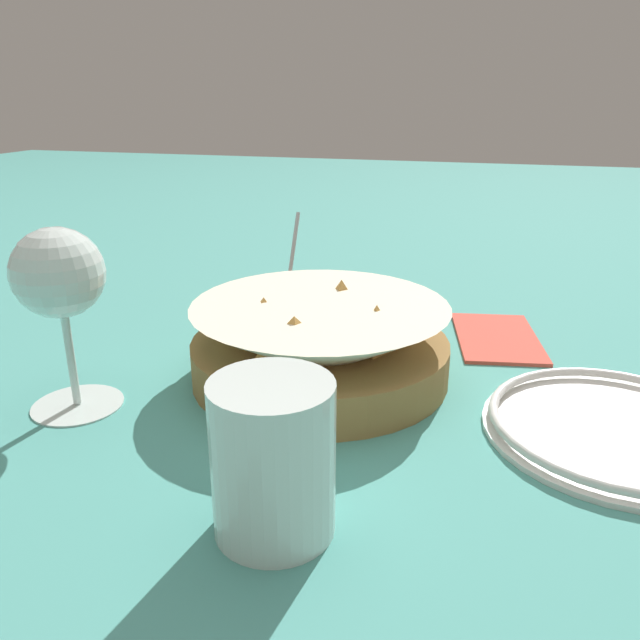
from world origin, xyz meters
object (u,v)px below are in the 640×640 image
(wine_glass, at_px, (59,280))
(beer_mug, at_px, (268,461))
(side_plate, at_px, (617,427))
(food_basket, at_px, (319,345))
(sauce_cup, at_px, (290,297))

(wine_glass, relative_size, beer_mug, 1.37)
(wine_glass, xyz_separation_m, side_plate, (0.08, -0.45, -0.11))
(wine_glass, bearing_deg, food_basket, -58.53)
(food_basket, relative_size, wine_glass, 1.54)
(sauce_cup, xyz_separation_m, side_plate, (-0.21, -0.35, -0.01))
(beer_mug, bearing_deg, sauce_cup, 16.71)
(food_basket, height_order, wine_glass, wine_glass)
(food_basket, bearing_deg, beer_mug, -172.25)
(food_basket, height_order, side_plate, food_basket)
(wine_glass, bearing_deg, sauce_cup, -19.09)
(side_plate, bearing_deg, beer_mug, 128.00)
(food_basket, xyz_separation_m, wine_glass, (-0.12, 0.19, 0.08))
(beer_mug, bearing_deg, wine_glass, 64.50)
(food_basket, relative_size, sauce_cup, 2.07)
(beer_mug, bearing_deg, side_plate, -52.00)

